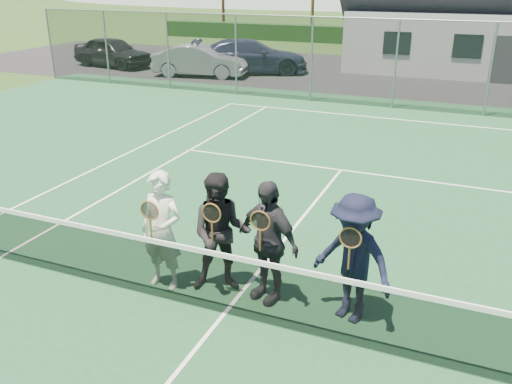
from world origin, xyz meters
TOP-DOWN VIEW (x-y plane):
  - ground at (0.00, 20.00)m, footprint 220.00×220.00m
  - court_surface at (0.00, 0.00)m, footprint 30.00×30.00m
  - tarmac_carpark at (-4.00, 20.00)m, footprint 40.00×12.00m
  - hedge_row at (0.00, 32.00)m, footprint 40.00×1.20m
  - car_a at (-14.66, 17.39)m, footprint 4.57×2.48m
  - car_b at (-9.23, 16.60)m, footprint 4.49×2.22m
  - car_c at (-7.49, 18.34)m, footprint 5.82×4.17m
  - court_markings at (0.00, 0.00)m, footprint 11.03×23.83m
  - tennis_net at (0.00, 0.00)m, footprint 11.68×0.08m
  - perimeter_fence at (0.00, 13.50)m, footprint 30.07×0.07m
  - player_a at (-1.15, 0.34)m, footprint 0.67×0.51m
  - player_b at (-0.33, 0.60)m, footprint 1.07×0.96m
  - player_c at (0.38, 0.62)m, footprint 1.14×0.78m
  - player_d at (1.60, 0.59)m, footprint 1.32×1.02m

SIDE VIEW (x-z plane):
  - ground at x=0.00m, z-range 0.00..0.00m
  - tarmac_carpark at x=-4.00m, z-range 0.00..0.01m
  - court_surface at x=0.00m, z-range 0.00..0.02m
  - court_markings at x=0.00m, z-range 0.02..0.03m
  - tennis_net at x=0.00m, z-range -0.01..1.09m
  - hedge_row at x=0.00m, z-range 0.00..1.10m
  - car_b at x=-9.23m, z-range 0.00..1.42m
  - car_a at x=-14.66m, z-range 0.00..1.48m
  - car_c at x=-7.49m, z-range 0.00..1.57m
  - player_d at x=1.60m, z-range 0.02..1.82m
  - player_b at x=-0.33m, z-range 0.02..1.82m
  - player_c at x=0.38m, z-range 0.02..1.82m
  - player_a at x=-1.15m, z-range 0.02..1.82m
  - perimeter_fence at x=0.00m, z-range 0.01..3.03m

